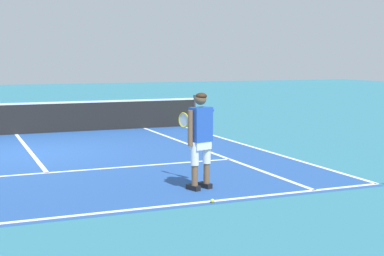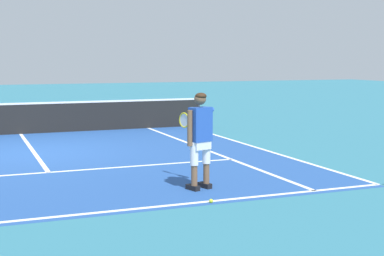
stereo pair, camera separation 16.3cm
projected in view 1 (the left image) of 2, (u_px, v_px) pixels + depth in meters
ground_plane at (32, 154)px, 13.77m from camera, size 80.00×80.00×0.00m
court_inner_surface at (37, 161)px, 12.80m from camera, size 10.98×10.18×0.00m
line_baseline at (81, 215)px, 8.32m from camera, size 10.98×0.10×0.01m
line_service at (47, 173)px, 11.41m from camera, size 8.23×0.10×0.01m
line_centre_service at (28, 150)px, 14.35m from camera, size 0.10×6.40×0.01m
line_singles_right at (203, 149)px, 14.37m from camera, size 0.10×9.78×0.01m
line_doubles_right at (250, 146)px, 14.89m from camera, size 0.10×9.78×0.01m
tennis_net at (16, 118)px, 17.22m from camera, size 11.96×0.08×1.07m
tennis_player at (200, 134)px, 9.88m from camera, size 0.58×1.22×1.71m
tennis_ball_near_feet at (212, 201)px, 9.03m from camera, size 0.07×0.07×0.07m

